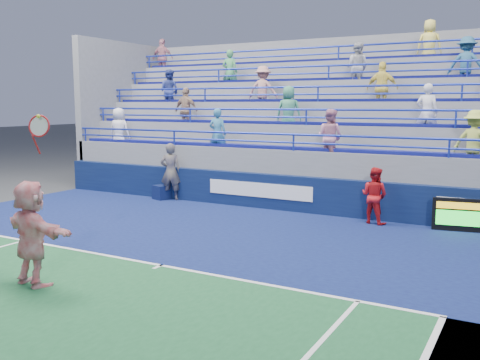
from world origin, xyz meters
The scene contains 8 objects.
ground centered at (0.00, 0.00, 0.00)m, with size 120.00×120.00×0.00m, color #333538.
sponsor_wall centered at (0.00, 6.50, 0.55)m, with size 18.00×0.32×1.10m.
bleacher_stand centered at (0.00, 10.27, 1.55)m, with size 18.00×5.60×6.13m.
serve_speed_board centered at (4.87, 6.14, 0.44)m, with size 1.26×0.36×0.87m.
judge_chair centered at (-4.68, 6.19, 0.29)m, with size 0.64×0.65×0.89m.
tennis_player centered at (-1.34, -2.03, 0.97)m, with size 1.87×0.86×3.11m.
line_judge centered at (-4.34, 6.25, 0.98)m, with size 0.72×0.47×1.96m, color #15173C.
ball_girl centered at (2.73, 6.01, 0.78)m, with size 0.76×0.59×1.57m, color red.
Camera 1 is at (6.53, -8.42, 3.29)m, focal length 40.00 mm.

